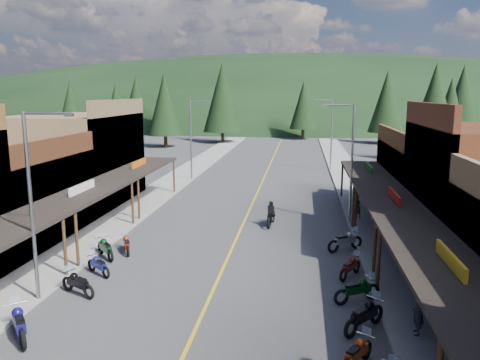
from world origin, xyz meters
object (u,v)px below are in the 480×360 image
(streetlight_2, at_px, (350,158))
(pine_5, at_px, (462,97))
(bike_east_8, at_px, (345,240))
(pine_9, at_px, (450,110))
(bike_west_8, at_px, (127,243))
(shop_west_2, at_px, (2,198))
(shop_east_3, at_px, (441,180))
(pine_10, at_px, (165,105))
(bike_west_5, at_px, (78,282))
(bike_east_6, at_px, (357,289))
(pine_4, at_px, (386,101))
(streetlight_1, at_px, (192,136))
(bike_east_7, at_px, (350,266))
(bike_west_6, at_px, (98,264))
(pedestrian_east_a, at_px, (418,312))
(pedestrian_east_b, at_px, (356,207))
(bike_west_4, at_px, (19,322))
(rider_on_bike, at_px, (271,216))
(pine_1, at_px, (164,100))
(streetlight_3, at_px, (330,131))
(bike_west_7, at_px, (105,247))
(pine_7, at_px, (137,100))
(bike_east_5, at_px, (364,314))
(pine_2, at_px, (222,97))
(pine_8, at_px, (117,112))
(pine_3, at_px, (303,105))
(streetlight_0, at_px, (34,199))
(pine_11, at_px, (434,105))
(pine_0, at_px, (71,105))
(bike_east_4, at_px, (357,352))

(streetlight_2, bearing_deg, pine_5, 67.09)
(bike_east_8, bearing_deg, pine_9, 123.71)
(bike_west_8, height_order, bike_east_8, bike_east_8)
(shop_west_2, bearing_deg, shop_east_3, 19.24)
(pine_10, xyz_separation_m, bike_west_5, (12.26, -55.19, -6.19))
(pine_10, distance_m, bike_west_8, 51.53)
(bike_west_8, height_order, bike_east_6, bike_east_6)
(pine_4, xyz_separation_m, bike_east_8, (-11.69, -57.74, -6.59))
(streetlight_1, height_order, bike_east_7, streetlight_1)
(streetlight_1, height_order, bike_west_6, streetlight_1)
(pine_9, distance_m, pedestrian_east_a, 54.68)
(streetlight_1, relative_size, pedestrian_east_b, 4.79)
(pine_4, height_order, bike_east_7, pine_4)
(bike_west_4, xyz_separation_m, rider_on_bike, (7.95, 15.77, 0.02))
(shop_east_3, height_order, streetlight_1, streetlight_1)
(pine_9, xyz_separation_m, pedestrian_east_a, (-15.97, -52.02, -5.40))
(pine_1, bearing_deg, streetlight_3, -52.27)
(shop_east_3, height_order, pedestrian_east_b, shop_east_3)
(bike_west_7, bearing_deg, pine_7, 66.09)
(pine_7, bearing_deg, bike_east_5, -65.21)
(pine_1, xyz_separation_m, pine_7, (-8.00, 6.00, 0.00))
(bike_west_6, bearing_deg, bike_west_5, -141.16)
(pedestrian_east_a, bearing_deg, pine_7, -152.34)
(pine_5, distance_m, bike_west_8, 82.22)
(pedestrian_east_a, bearing_deg, bike_east_5, -96.82)
(pine_2, bearing_deg, pedestrian_east_a, -74.50)
(shop_east_3, xyz_separation_m, pine_2, (-23.75, 46.70, 5.46))
(pine_5, relative_size, bike_west_8, 7.41)
(streetlight_2, bearing_deg, pine_8, 132.14)
(shop_west_2, xyz_separation_m, bike_east_7, (19.97, -3.27, -1.97))
(pine_1, bearing_deg, pine_3, -8.13)
(streetlight_0, height_order, bike_west_8, streetlight_0)
(pine_4, relative_size, bike_west_8, 6.62)
(bike_east_5, bearing_deg, shop_east_3, 108.48)
(streetlight_2, xyz_separation_m, bike_east_6, (-0.72, -12.33, -3.84))
(pine_9, relative_size, pine_11, 0.87)
(pine_4, distance_m, bike_east_5, 68.09)
(shop_west_2, height_order, pine_2, pine_2)
(rider_on_bike, relative_size, pedestrian_east_b, 1.39)
(bike_west_4, height_order, bike_east_5, bike_west_4)
(pine_0, distance_m, bike_east_8, 75.82)
(pine_1, distance_m, pedestrian_east_a, 83.65)
(pine_5, xyz_separation_m, bike_west_7, (-40.47, -72.57, -7.38))
(streetlight_2, bearing_deg, pine_7, 119.81)
(shop_west_2, height_order, streetlight_1, streetlight_1)
(pine_8, xyz_separation_m, bike_east_4, (27.66, -49.25, -5.41))
(bike_east_4, bearing_deg, bike_east_5, 111.07)
(pine_2, distance_m, bike_east_4, 69.45)
(streetlight_0, relative_size, pine_10, 0.69)
(pine_4, relative_size, bike_east_6, 5.80)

